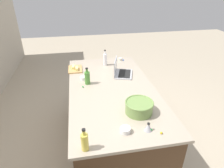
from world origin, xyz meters
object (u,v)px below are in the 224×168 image
Objects in this scene: kitchen_timer at (148,127)px; ramekin_wide at (120,59)px; mixing_bowl_large at (139,107)px; ramekin_small at (125,130)px; bottle_oil at (85,142)px; ramekin_medium at (84,78)px; bottle_vinegar at (105,59)px; bottle_olive at (87,78)px; laptop at (121,72)px; cutting_board at (75,69)px; butter_stick_right at (73,67)px; butter_stick_left at (77,68)px.

ramekin_wide is at bearing -4.26° from kitchen_timer.
mixing_bowl_large reaches higher than ramekin_small.
bottle_oil is 2.22× the size of ramekin_small.
bottle_vinegar is at bearing -39.65° from ramekin_medium.
bottle_oil is at bearing 174.84° from bottle_olive.
laptop is 0.50m from bottle_olive.
mixing_bowl_large is 3.59× the size of kitchen_timer.
ramekin_small is at bearing -164.78° from bottle_olive.
butter_stick_right is at bearing 47.38° from cutting_board.
bottle_vinegar is 0.87× the size of cutting_board.
ramekin_medium is at bearing -160.54° from butter_stick_right.
butter_stick_left is at bearing -150.18° from cutting_board.
bottle_olive is 0.91m from ramekin_wide.
cutting_board is 0.04m from butter_stick_right.
cutting_board is 1.43m from ramekin_small.
ramekin_medium is at bearing 24.87° from kitchen_timer.
bottle_vinegar is 3.35× the size of ramekin_wide.
ramekin_small is at bearing -164.40° from butter_stick_left.
bottle_olive is at bearing 140.91° from ramekin_wide.
bottle_oil reaches higher than butter_stick_left.
laptop is 3.29× the size of butter_stick_right.
kitchen_timer reaches higher than cutting_board.
mixing_bowl_large is at bearing -152.30° from cutting_board.
butter_stick_right is (0.48, 0.17, -0.05)m from bottle_olive.
bottle_oil is 0.56m from kitchen_timer.
kitchen_timer is (-0.94, -0.45, -0.05)m from bottle_olive.
ramekin_medium is at bearing -164.81° from butter_stick_left.
ramekin_wide is (0.25, -0.72, 0.01)m from cutting_board.
laptop is 0.67m from cutting_board.
bottle_vinegar is 3.09× the size of kitchen_timer.
ramekin_wide is at bearing -59.26° from bottle_vinegar.
cutting_board is (0.46, 0.15, -0.08)m from bottle_olive.
ramekin_small is at bearing -69.60° from bottle_oil.
butter_stick_right is at bearing 98.20° from bottle_vinegar.
ramekin_small is 1.09m from ramekin_medium.
butter_stick_right is at bearing 16.67° from ramekin_small.
bottle_olive is 2.78× the size of kitchen_timer.
laptop reaches higher than cutting_board.
bottle_oil is 0.37m from ramekin_small.
cutting_board is (-0.09, 0.45, -0.09)m from bottle_vinegar.
ramekin_medium is (-0.05, 0.51, -0.02)m from laptop.
kitchen_timer reaches higher than ramekin_medium.
bottle_oil is 1.51m from cutting_board.
kitchen_timer is (0.11, -0.54, -0.04)m from bottle_oil.
mixing_bowl_large reaches higher than kitchen_timer.
ramekin_small reaches higher than cutting_board.
butter_stick_left is (0.24, 0.59, -0.01)m from laptop.
bottle_olive is 1.95× the size of butter_stick_left.
bottle_oil is 1.47m from butter_stick_left.
bottle_oil is at bearing -178.92° from butter_stick_left.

